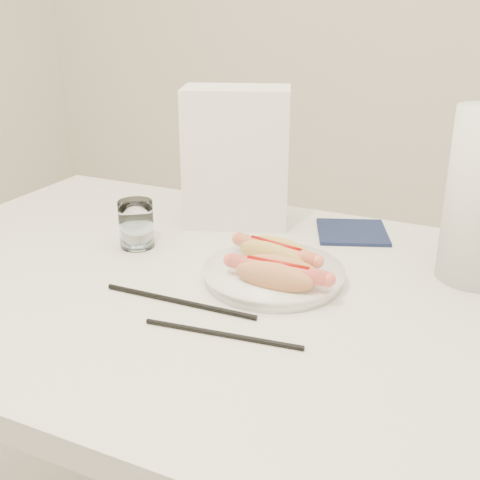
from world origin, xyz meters
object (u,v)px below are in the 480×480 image
at_px(table, 213,312).
at_px(hotdog_right, 278,273).
at_px(napkin_box, 237,158).
at_px(plate, 273,276).
at_px(hotdog_left, 276,253).
at_px(water_glass, 136,224).

distance_m(table, hotdog_right, 0.15).
distance_m(hotdog_right, napkin_box, 0.34).
bearing_deg(napkin_box, plate, -72.74).
bearing_deg(hotdog_left, water_glass, -168.72).
xyz_separation_m(water_glass, napkin_box, (0.11, 0.19, 0.09)).
bearing_deg(plate, napkin_box, 127.54).
distance_m(plate, napkin_box, 0.31).
relative_size(hotdog_left, napkin_box, 0.58).
bearing_deg(hotdog_right, napkin_box, 126.78).
bearing_deg(table, napkin_box, 106.93).
relative_size(water_glass, napkin_box, 0.32).
distance_m(water_glass, napkin_box, 0.24).
bearing_deg(hotdog_right, water_glass, 166.68).
bearing_deg(napkin_box, water_glass, -140.44).
bearing_deg(hotdog_right, table, 176.47).
distance_m(hotdog_left, water_glass, 0.27).
bearing_deg(water_glass, hotdog_left, -1.02).
relative_size(table, water_glass, 13.81).
bearing_deg(water_glass, plate, -5.97).
xyz_separation_m(plate, water_glass, (-0.28, 0.03, 0.03)).
height_order(hotdog_left, napkin_box, napkin_box).
height_order(hotdog_right, water_glass, water_glass).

